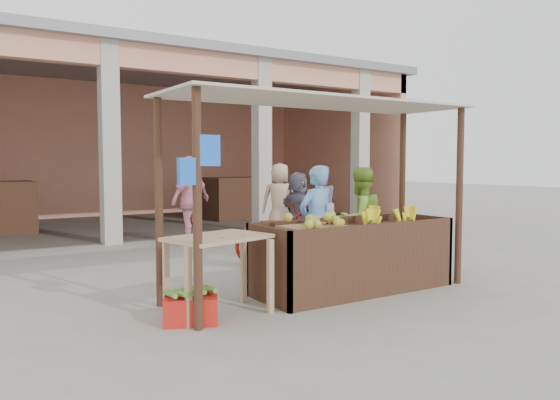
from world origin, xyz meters
TOP-DOWN VIEW (x-y plane):
  - ground at (0.00, 0.00)m, footprint 60.00×60.00m
  - market_building at (0.05, 8.93)m, footprint 14.40×6.40m
  - fruit_stall at (0.50, 0.00)m, footprint 2.60×0.95m
  - stall_awning at (-0.01, 0.06)m, footprint 4.09×1.35m
  - banana_heap at (0.99, -0.03)m, footprint 1.14×0.62m
  - melon_tray at (-0.09, 0.02)m, footprint 0.76×0.66m
  - berry_heap at (0.23, 0.04)m, footprint 0.46×0.37m
  - side_table at (-1.43, -0.04)m, footprint 1.19×0.94m
  - papaya_pile at (-1.43, -0.04)m, footprint 0.64×0.36m
  - red_crate at (-1.82, -0.20)m, footprint 0.65×0.57m
  - plantain_bundle at (-1.82, -0.20)m, footprint 0.42×0.29m
  - produce_sacks at (2.53, 5.47)m, footprint 0.83×0.78m
  - vendor_blue at (0.47, 0.76)m, footprint 0.69×0.55m
  - vendor_green at (1.30, 0.80)m, footprint 0.80×0.48m
  - motorcycle at (0.90, 2.44)m, footprint 0.84×1.89m
  - shopper_b at (0.32, 4.74)m, footprint 1.25×1.01m
  - shopper_c at (2.29, 4.53)m, footprint 1.02×0.97m
  - shopper_d at (2.12, 3.60)m, footprint 0.59×1.41m
  - shopper_f at (2.68, 3.61)m, footprint 0.91×0.64m

SIDE VIEW (x-z plane):
  - ground at x=0.00m, z-range 0.00..0.00m
  - red_crate at x=-1.82m, z-range 0.00..0.28m
  - produce_sacks at x=2.53m, z-range 0.00..0.63m
  - plantain_bundle at x=-1.82m, z-range 0.28..0.36m
  - fruit_stall at x=0.50m, z-range 0.00..0.80m
  - motorcycle at x=0.90m, z-range 0.00..0.96m
  - side_table at x=-1.43m, z-range 0.28..1.13m
  - shopper_d at x=2.12m, z-range 0.00..1.52m
  - vendor_green at x=1.30m, z-range 0.00..1.65m
  - vendor_blue at x=0.47m, z-range 0.00..1.70m
  - shopper_f at x=2.68m, z-range 0.00..1.71m
  - berry_heap at x=0.23m, z-range 0.80..0.95m
  - shopper_c at x=2.29m, z-range 0.00..1.79m
  - melon_tray at x=-0.09m, z-range 0.79..1.00m
  - banana_heap at x=0.99m, z-range 0.80..1.01m
  - shopper_b at x=0.32m, z-range 0.00..1.88m
  - papaya_pile at x=-1.43m, z-range 0.85..1.03m
  - stall_awning at x=-0.01m, z-range 0.78..3.17m
  - market_building at x=0.05m, z-range 0.60..4.80m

